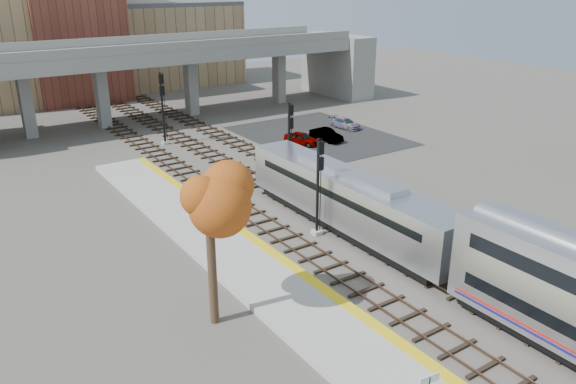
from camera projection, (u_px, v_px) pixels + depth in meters
ground at (416, 280)px, 32.15m from camera, size 160.00×160.00×0.00m
platform at (314, 317)px, 28.31m from camera, size 4.50×60.00×0.35m
yellow_strip at (344, 303)px, 29.23m from camera, size 0.70×60.00×0.01m
tracks at (303, 206)px, 42.28m from camera, size 10.70×95.00×0.25m
overpass at (174, 69)px, 67.45m from camera, size 54.00×12.00×9.50m
buildings_far at (90, 38)px, 81.48m from camera, size 43.00×21.00×20.60m
parking_lot at (318, 136)px, 61.11m from camera, size 14.00×18.00×0.04m
locomotive at (347, 199)px, 37.63m from camera, size 3.02×19.05×4.10m
signal_mast_near at (318, 190)px, 36.58m from camera, size 0.60×0.64×6.69m
signal_mast_mid at (289, 145)px, 45.95m from camera, size 0.60×0.64×6.84m
signal_mast_far at (163, 109)px, 56.67m from camera, size 0.60×0.64×7.39m
tree at (209, 205)px, 25.98m from camera, size 3.60×3.60×8.55m
car_a at (302, 138)px, 57.63m from camera, size 2.87×4.06×1.28m
car_b at (326, 135)px, 58.91m from camera, size 1.82×4.08×1.30m
car_c at (345, 123)px, 63.88m from camera, size 2.20×4.16×1.15m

